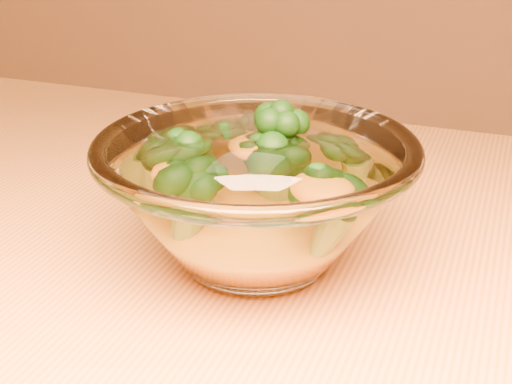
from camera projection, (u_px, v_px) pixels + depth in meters
glass_bowl at (256, 198)px, 0.48m from camera, size 0.22×0.22×0.10m
cheese_sauce at (256, 225)px, 0.49m from camera, size 0.12×0.12×0.03m
broccoli_heap at (245, 171)px, 0.48m from camera, size 0.16×0.14×0.08m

